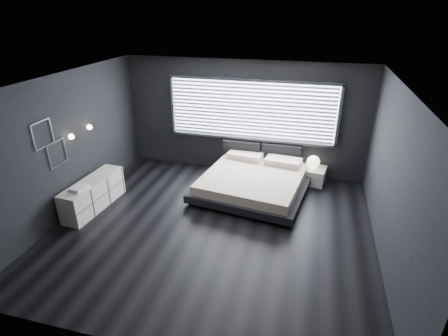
# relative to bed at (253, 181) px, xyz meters

# --- Properties ---
(room) EXTENTS (6.04, 6.00, 2.80)m
(room) POSITION_rel_bed_xyz_m (-0.50, -1.59, 1.12)
(room) COLOR black
(room) RESTS_ON ground
(window) EXTENTS (4.14, 0.09, 1.52)m
(window) POSITION_rel_bed_xyz_m (-0.30, 1.10, 1.33)
(window) COLOR white
(window) RESTS_ON ground
(headboard) EXTENTS (1.96, 0.16, 0.52)m
(headboard) POSITION_rel_bed_xyz_m (-0.01, 1.05, 0.29)
(headboard) COLOR black
(headboard) RESTS_ON ground
(sconce_near) EXTENTS (0.18, 0.11, 0.11)m
(sconce_near) POSITION_rel_bed_xyz_m (-3.38, -1.54, 1.32)
(sconce_near) COLOR silver
(sconce_near) RESTS_ON ground
(sconce_far) EXTENTS (0.18, 0.11, 0.11)m
(sconce_far) POSITION_rel_bed_xyz_m (-3.38, -0.94, 1.32)
(sconce_far) COLOR silver
(sconce_far) RESTS_ON ground
(wall_art_upper) EXTENTS (0.01, 0.48, 0.48)m
(wall_art_upper) POSITION_rel_bed_xyz_m (-3.47, -2.14, 1.57)
(wall_art_upper) COLOR #47474C
(wall_art_upper) RESTS_ON ground
(wall_art_lower) EXTENTS (0.01, 0.48, 0.48)m
(wall_art_lower) POSITION_rel_bed_xyz_m (-3.47, -1.89, 1.10)
(wall_art_lower) COLOR #47474C
(wall_art_lower) RESTS_ON ground
(bed) EXTENTS (2.65, 2.55, 0.61)m
(bed) POSITION_rel_bed_xyz_m (0.00, 0.00, 0.00)
(bed) COLOR black
(bed) RESTS_ON ground
(nightstand) EXTENTS (0.74, 0.65, 0.38)m
(nightstand) POSITION_rel_bed_xyz_m (1.26, 0.87, -0.09)
(nightstand) COLOR silver
(nightstand) RESTS_ON ground
(orb_lamp) EXTENTS (0.30, 0.30, 0.30)m
(orb_lamp) POSITION_rel_bed_xyz_m (1.28, 0.87, 0.25)
(orb_lamp) COLOR white
(orb_lamp) RESTS_ON nightstand
(dresser) EXTENTS (0.57, 1.63, 0.64)m
(dresser) POSITION_rel_bed_xyz_m (-3.14, -1.50, 0.04)
(dresser) COLOR silver
(dresser) RESTS_ON ground
(book_stack) EXTENTS (0.33, 0.39, 0.07)m
(book_stack) POSITION_rel_bed_xyz_m (-3.14, -1.89, 0.39)
(book_stack) COLOR white
(book_stack) RESTS_ON dresser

